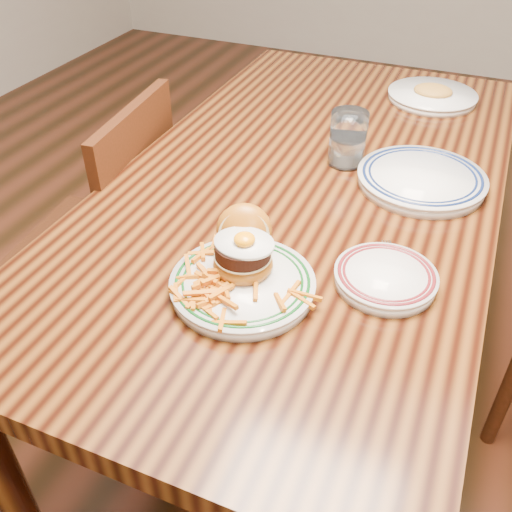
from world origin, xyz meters
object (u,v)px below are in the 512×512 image
at_px(table, 307,208).
at_px(side_plate, 386,277).
at_px(chair_left, 112,236).
at_px(main_plate, 243,271).

bearing_deg(table, side_plate, -51.54).
relative_size(table, chair_left, 1.86).
relative_size(table, main_plate, 5.86).
relative_size(chair_left, side_plate, 4.43).
bearing_deg(chair_left, table, -0.44).
distance_m(table, main_plate, 0.43).
height_order(chair_left, side_plate, chair_left).
relative_size(table, side_plate, 8.23).
xyz_separation_m(chair_left, side_plate, (0.81, -0.25, 0.31)).
bearing_deg(main_plate, chair_left, 126.45).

